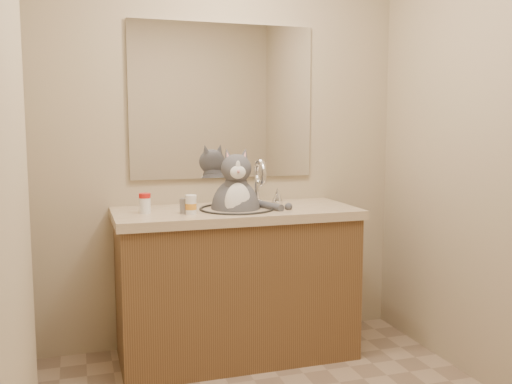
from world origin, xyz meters
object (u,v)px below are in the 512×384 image
at_px(pill_bottle_orange, 191,205).
at_px(grey_canister, 184,206).
at_px(cat, 236,206).
at_px(pill_bottle_redcap, 145,203).

relative_size(pill_bottle_orange, grey_canister, 1.26).
bearing_deg(pill_bottle_orange, grey_canister, 133.57).
bearing_deg(cat, pill_bottle_orange, -150.80).
bearing_deg(grey_canister, cat, 14.05).
height_order(pill_bottle_redcap, grey_canister, pill_bottle_redcap).
height_order(cat, pill_bottle_redcap, cat).
bearing_deg(pill_bottle_orange, cat, 21.12).
distance_m(cat, grey_canister, 0.31).
relative_size(pill_bottle_redcap, pill_bottle_orange, 1.06).
xyz_separation_m(cat, grey_canister, (-0.30, -0.08, 0.02)).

